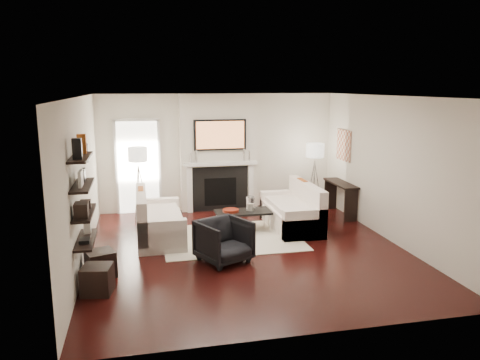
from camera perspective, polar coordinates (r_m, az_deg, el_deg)
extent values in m
plane|color=black|center=(8.46, 0.88, -8.45)|extent=(6.00, 6.00, 0.00)
plane|color=white|center=(7.96, 0.94, 10.16)|extent=(6.00, 6.00, 0.00)
plane|color=silver|center=(11.00, -2.68, 3.44)|extent=(5.50, 0.00, 5.50)
plane|color=silver|center=(5.31, 8.39, -5.42)|extent=(5.50, 0.00, 5.50)
plane|color=silver|center=(7.94, -18.78, -0.27)|extent=(0.00, 6.00, 6.00)
plane|color=silver|center=(9.12, 17.98, 1.23)|extent=(0.00, 6.00, 6.00)
cube|color=silver|center=(10.88, -2.57, 3.35)|extent=(1.80, 0.25, 2.70)
cube|color=black|center=(10.90, -2.41, -1.07)|extent=(1.30, 0.02, 1.04)
cube|color=black|center=(10.91, -2.40, -1.43)|extent=(0.75, 0.02, 0.65)
cube|color=white|center=(10.76, -6.16, -1.12)|extent=(0.12, 0.08, 1.10)
cube|color=white|center=(11.01, 1.31, -0.78)|extent=(0.12, 0.08, 1.10)
cube|color=white|center=(10.73, -2.39, 2.00)|extent=(1.70, 0.18, 0.07)
cube|color=black|center=(10.67, -2.44, 5.52)|extent=(1.20, 0.06, 0.70)
cube|color=#BF723F|center=(10.64, -2.41, 5.51)|extent=(1.10, 0.00, 0.62)
cylinder|color=silver|center=(10.64, -5.33, 2.88)|extent=(0.04, 0.04, 0.30)
cylinder|color=silver|center=(10.63, -6.02, 2.70)|extent=(0.04, 0.04, 0.24)
cylinder|color=silver|center=(10.82, 0.47, 3.08)|extent=(0.04, 0.04, 0.30)
cylinder|color=silver|center=(10.86, 1.14, 2.95)|extent=(0.04, 0.04, 0.24)
cube|color=white|center=(10.88, -12.30, 1.50)|extent=(0.90, 0.02, 2.10)
cube|color=white|center=(10.87, -14.83, 1.37)|extent=(0.06, 0.06, 2.16)
cube|color=white|center=(10.87, -9.77, 1.59)|extent=(0.06, 0.06, 2.16)
cube|color=white|center=(10.73, -12.55, 7.17)|extent=(1.02, 0.06, 0.06)
cube|color=beige|center=(9.04, -1.09, -7.09)|extent=(2.60, 2.00, 0.01)
cube|color=white|center=(9.08, -9.68, -5.81)|extent=(0.85, 1.80, 0.42)
cube|color=white|center=(8.99, -11.89, -3.98)|extent=(0.18, 1.80, 0.80)
cube|color=white|center=(8.29, -9.42, -6.85)|extent=(0.85, 0.18, 0.60)
cube|color=white|center=(9.84, -9.94, -3.93)|extent=(0.85, 0.18, 0.60)
cube|color=white|center=(9.01, -9.42, -4.21)|extent=(0.63, 1.44, 0.10)
cube|color=#9B4613|center=(9.23, -11.96, -2.27)|extent=(0.10, 0.42, 0.42)
cube|color=black|center=(8.65, -11.92, -3.26)|extent=(0.10, 0.40, 0.40)
cube|color=white|center=(9.70, 6.23, -4.60)|extent=(0.85, 1.80, 0.42)
cube|color=white|center=(9.73, 8.15, -2.67)|extent=(0.18, 1.80, 0.80)
cube|color=white|center=(8.94, 7.89, -5.43)|extent=(0.85, 0.18, 0.60)
cube|color=white|center=(10.42, 4.83, -2.93)|extent=(0.85, 0.18, 0.60)
cube|color=white|center=(9.61, 5.98, -3.13)|extent=(0.63, 1.44, 0.10)
cube|color=#9B4613|center=(9.95, 7.58, -1.13)|extent=(0.10, 0.42, 0.42)
cube|color=black|center=(9.41, 8.81, -1.96)|extent=(0.10, 0.40, 0.40)
cube|color=black|center=(9.36, 0.37, -3.92)|extent=(1.10, 0.55, 0.04)
cylinder|color=silver|center=(9.11, -2.41, -5.73)|extent=(0.02, 0.02, 0.38)
cylinder|color=silver|center=(9.33, 3.68, -5.33)|extent=(0.02, 0.02, 0.38)
cylinder|color=silver|center=(9.53, -2.87, -4.96)|extent=(0.02, 0.02, 0.38)
cylinder|color=silver|center=(9.73, 2.97, -4.60)|extent=(0.02, 0.02, 0.38)
cylinder|color=white|center=(9.35, 1.27, -2.92)|extent=(0.17, 0.17, 0.29)
cylinder|color=white|center=(9.36, 1.27, -3.31)|extent=(0.10, 0.10, 0.15)
cylinder|color=#A52F1B|center=(9.29, -1.13, -3.74)|extent=(0.32, 0.32, 0.05)
imported|color=black|center=(7.79, -1.98, -7.19)|extent=(0.99, 0.97, 0.78)
cylinder|color=silver|center=(10.30, -12.18, -1.60)|extent=(0.02, 0.02, 1.20)
cylinder|color=white|center=(10.14, -12.38, 3.08)|extent=(0.40, 0.40, 0.30)
cylinder|color=silver|center=(10.30, -11.56, -1.58)|extent=(0.25, 0.02, 1.23)
cylinder|color=silver|center=(10.39, -12.48, -1.50)|extent=(0.14, 0.22, 1.23)
cylinder|color=silver|center=(10.20, -12.48, -1.74)|extent=(0.14, 0.22, 1.23)
cylinder|color=silver|center=(10.80, 8.99, -0.89)|extent=(0.02, 0.02, 1.20)
cylinder|color=white|center=(10.65, 9.14, 3.59)|extent=(0.40, 0.40, 0.30)
cylinder|color=silver|center=(10.84, 9.54, -0.86)|extent=(0.25, 0.02, 1.23)
cylinder|color=silver|center=(10.86, 8.54, -0.80)|extent=(0.14, 0.22, 1.23)
cylinder|color=silver|center=(10.69, 8.90, -1.01)|extent=(0.14, 0.22, 1.23)
cube|color=black|center=(10.70, 12.19, -0.41)|extent=(0.35, 1.20, 0.04)
cube|color=black|center=(10.30, 13.37, -3.06)|extent=(0.30, 0.04, 0.71)
cube|color=black|center=(11.27, 10.96, -1.71)|extent=(0.30, 0.04, 0.71)
cube|color=#AD7556|center=(10.88, 12.54, 4.16)|extent=(0.03, 0.70, 0.70)
cube|color=black|center=(7.13, -18.26, -6.95)|extent=(0.25, 1.00, 0.03)
cube|color=black|center=(7.02, -18.46, -3.84)|extent=(0.25, 1.00, 0.04)
cube|color=black|center=(6.93, -18.67, -0.64)|extent=(0.25, 1.00, 0.04)
cube|color=black|center=(6.86, -18.88, 2.63)|extent=(0.25, 1.00, 0.04)
cube|color=black|center=(6.56, -19.24, 3.62)|extent=(0.12, 0.10, 0.28)
cube|color=#9B4613|center=(7.10, -18.73, 4.20)|extent=(0.12, 0.10, 0.28)
cube|color=white|center=(6.79, -18.84, 0.20)|extent=(0.04, 0.30, 0.22)
cube|color=black|center=(7.14, -18.52, 0.59)|extent=(0.04, 0.22, 0.18)
cube|color=black|center=(6.72, -18.76, -3.49)|extent=(0.18, 0.25, 0.20)
cube|color=black|center=(7.21, -18.33, -2.80)|extent=(0.15, 0.12, 0.12)
cube|color=black|center=(6.97, -18.41, -7.01)|extent=(0.14, 0.20, 0.05)
cube|color=white|center=(7.34, -18.12, -5.53)|extent=(0.10, 0.10, 0.18)
cylinder|color=black|center=(8.77, -18.18, 3.15)|extent=(0.04, 0.34, 0.34)
cylinder|color=white|center=(8.77, -18.01, 3.16)|extent=(0.01, 0.29, 0.29)
cube|color=black|center=(7.58, -16.64, -9.74)|extent=(0.51, 0.51, 0.40)
cube|color=black|center=(7.02, -16.99, -11.52)|extent=(0.47, 0.47, 0.40)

